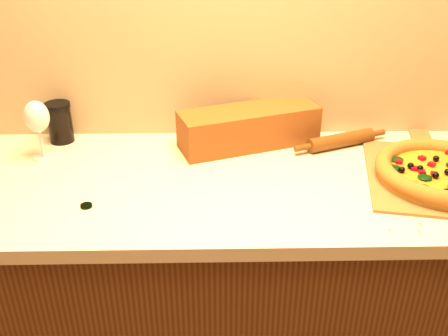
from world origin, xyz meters
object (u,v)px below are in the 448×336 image
(pizza, at_px, (442,172))
(rolling_pin, at_px, (341,140))
(pizza_peel, at_px, (436,175))
(wine_glass, at_px, (37,118))
(dark_jar, at_px, (60,122))

(pizza, distance_m, rolling_pin, 0.34)
(pizza_peel, bearing_deg, wine_glass, -175.38)
(pizza_peel, height_order, wine_glass, wine_glass)
(wine_glass, bearing_deg, dark_jar, 78.38)
(rolling_pin, bearing_deg, pizza_peel, -40.60)
(pizza, bearing_deg, rolling_pin, 134.16)
(pizza_peel, relative_size, pizza, 1.69)
(rolling_pin, xyz_separation_m, wine_glass, (-0.96, -0.06, 0.11))
(rolling_pin, bearing_deg, pizza, -45.84)
(pizza_peel, distance_m, dark_jar, 1.20)
(pizza, bearing_deg, wine_glass, 171.36)
(pizza_peel, distance_m, rolling_pin, 0.31)
(pizza_peel, xyz_separation_m, wine_glass, (-1.20, 0.14, 0.13))
(pizza, relative_size, dark_jar, 2.74)
(wine_glass, bearing_deg, rolling_pin, 3.59)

